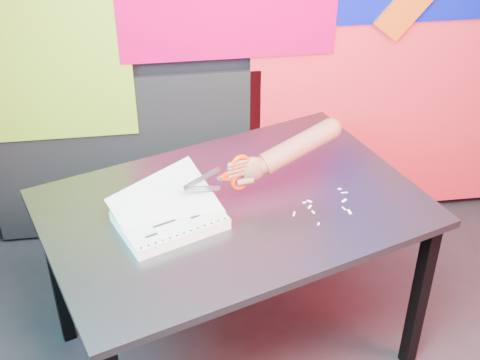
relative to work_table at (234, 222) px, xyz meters
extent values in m
cube|color=red|center=(0.98, 0.84, 0.18)|extent=(1.60, 0.02, 1.60)
cube|color=#89BF22|center=(-0.72, 0.83, 0.43)|extent=(0.75, 0.02, 1.00)
cube|color=black|center=(-0.42, 0.84, -0.22)|extent=(1.30, 0.02, 0.85)
cube|color=black|center=(-0.70, 0.16, -0.31)|extent=(0.06, 0.06, 0.72)
cube|color=black|center=(0.70, -0.16, -0.31)|extent=(0.06, 0.06, 0.72)
cube|color=black|center=(0.44, 0.56, -0.31)|extent=(0.06, 0.06, 0.72)
cube|color=#333335|center=(0.00, 0.00, 0.06)|extent=(1.54, 1.28, 0.03)
cube|color=beige|center=(-0.23, -0.08, 0.10)|extent=(0.41, 0.36, 0.04)
cube|color=white|center=(-0.23, -0.08, 0.12)|extent=(0.41, 0.36, 0.00)
cube|color=white|center=(-0.23, -0.08, 0.12)|extent=(0.40, 0.34, 0.10)
cube|color=white|center=(-0.24, -0.07, 0.15)|extent=(0.41, 0.33, 0.18)
cylinder|color=black|center=(-0.33, -0.25, 0.12)|extent=(0.01, 0.01, 0.00)
cylinder|color=black|center=(-0.31, -0.24, 0.12)|extent=(0.01, 0.01, 0.00)
cylinder|color=black|center=(-0.28, -0.23, 0.12)|extent=(0.01, 0.01, 0.00)
cylinder|color=black|center=(-0.26, -0.22, 0.12)|extent=(0.01, 0.01, 0.00)
cylinder|color=black|center=(-0.23, -0.21, 0.12)|extent=(0.01, 0.01, 0.00)
cylinder|color=black|center=(-0.21, -0.20, 0.12)|extent=(0.01, 0.01, 0.00)
cylinder|color=black|center=(-0.19, -0.19, 0.12)|extent=(0.01, 0.01, 0.00)
cylinder|color=black|center=(-0.16, -0.18, 0.12)|extent=(0.01, 0.01, 0.00)
cylinder|color=black|center=(-0.14, -0.17, 0.12)|extent=(0.01, 0.01, 0.00)
cylinder|color=black|center=(-0.12, -0.16, 0.12)|extent=(0.01, 0.01, 0.00)
cylinder|color=black|center=(-0.09, -0.15, 0.12)|extent=(0.01, 0.01, 0.00)
cylinder|color=black|center=(-0.07, -0.14, 0.12)|extent=(0.01, 0.01, 0.00)
cylinder|color=black|center=(-0.05, -0.13, 0.12)|extent=(0.01, 0.01, 0.00)
cylinder|color=black|center=(-0.42, -0.04, 0.12)|extent=(0.01, 0.01, 0.00)
cylinder|color=black|center=(-0.39, -0.03, 0.12)|extent=(0.01, 0.01, 0.00)
cylinder|color=black|center=(-0.37, -0.02, 0.12)|extent=(0.01, 0.01, 0.00)
cylinder|color=black|center=(-0.35, -0.01, 0.12)|extent=(0.01, 0.01, 0.00)
cylinder|color=black|center=(-0.32, 0.00, 0.12)|extent=(0.01, 0.01, 0.00)
cylinder|color=black|center=(-0.30, 0.01, 0.12)|extent=(0.01, 0.01, 0.00)
cylinder|color=black|center=(-0.28, 0.02, 0.12)|extent=(0.01, 0.01, 0.00)
cylinder|color=black|center=(-0.25, 0.03, 0.12)|extent=(0.01, 0.01, 0.00)
cylinder|color=black|center=(-0.23, 0.04, 0.12)|extent=(0.01, 0.01, 0.00)
cylinder|color=black|center=(-0.20, 0.05, 0.12)|extent=(0.01, 0.01, 0.00)
cylinder|color=black|center=(-0.18, 0.06, 0.12)|extent=(0.01, 0.01, 0.00)
cylinder|color=black|center=(-0.16, 0.07, 0.12)|extent=(0.01, 0.01, 0.00)
cylinder|color=black|center=(-0.13, 0.08, 0.12)|extent=(0.01, 0.01, 0.00)
cube|color=black|center=(-0.32, -0.07, 0.12)|extent=(0.06, 0.03, 0.00)
cube|color=black|center=(-0.23, -0.05, 0.12)|extent=(0.05, 0.03, 0.00)
cube|color=black|center=(-0.25, -0.13, 0.12)|extent=(0.08, 0.04, 0.00)
cube|color=black|center=(-0.14, -0.11, 0.12)|extent=(0.04, 0.02, 0.00)
cube|color=black|center=(-0.30, -0.19, 0.12)|extent=(0.05, 0.03, 0.00)
cube|color=silver|center=(-0.11, -0.04, 0.23)|extent=(0.13, 0.05, 0.06)
cube|color=silver|center=(-0.11, -0.04, 0.19)|extent=(0.13, 0.05, 0.06)
cylinder|color=silver|center=(-0.05, -0.02, 0.21)|extent=(0.02, 0.02, 0.01)
cube|color=red|center=(-0.03, -0.01, 0.20)|extent=(0.05, 0.03, 0.02)
cube|color=red|center=(-0.03, -0.01, 0.22)|extent=(0.05, 0.03, 0.02)
torus|color=red|center=(0.02, 0.01, 0.25)|extent=(0.07, 0.04, 0.07)
torus|color=red|center=(0.02, 0.01, 0.18)|extent=(0.07, 0.04, 0.07)
ellipsoid|color=brown|center=(0.07, 0.02, 0.21)|extent=(0.09, 0.05, 0.10)
cylinder|color=brown|center=(0.02, 0.01, 0.21)|extent=(0.07, 0.04, 0.02)
cylinder|color=brown|center=(0.02, 0.01, 0.22)|extent=(0.07, 0.04, 0.02)
cylinder|color=brown|center=(0.02, 0.01, 0.24)|extent=(0.06, 0.04, 0.02)
cylinder|color=brown|center=(0.02, 0.01, 0.25)|extent=(0.06, 0.04, 0.02)
cylinder|color=brown|center=(0.04, 0.00, 0.18)|extent=(0.06, 0.03, 0.03)
cylinder|color=brown|center=(0.11, 0.04, 0.22)|extent=(0.07, 0.08, 0.07)
cylinder|color=brown|center=(0.25, 0.09, 0.25)|extent=(0.31, 0.17, 0.15)
sphere|color=brown|center=(0.38, 0.13, 0.29)|extent=(0.07, 0.07, 0.07)
cube|color=white|center=(0.20, -0.08, 0.08)|extent=(0.01, 0.02, 0.00)
cube|color=white|center=(0.40, -0.10, 0.08)|extent=(0.01, 0.03, 0.00)
cube|color=white|center=(0.27, -0.08, 0.08)|extent=(0.01, 0.02, 0.00)
cube|color=white|center=(0.25, -0.02, 0.08)|extent=(0.01, 0.01, 0.00)
cube|color=white|center=(0.39, -0.07, 0.08)|extent=(0.01, 0.02, 0.00)
cube|color=white|center=(0.28, -0.15, 0.08)|extent=(0.01, 0.02, 0.00)
cube|color=white|center=(0.27, -0.01, 0.08)|extent=(0.02, 0.02, 0.00)
cube|color=white|center=(0.27, -0.05, 0.08)|extent=(0.02, 0.02, 0.00)
cube|color=white|center=(0.41, 0.02, 0.08)|extent=(0.02, 0.01, 0.00)
cube|color=white|center=(0.40, -0.03, 0.08)|extent=(0.02, 0.02, 0.00)
cube|color=white|center=(0.40, 0.05, 0.08)|extent=(0.01, 0.01, 0.00)
camera|label=1|loc=(-0.23, -1.91, 1.50)|focal=50.00mm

